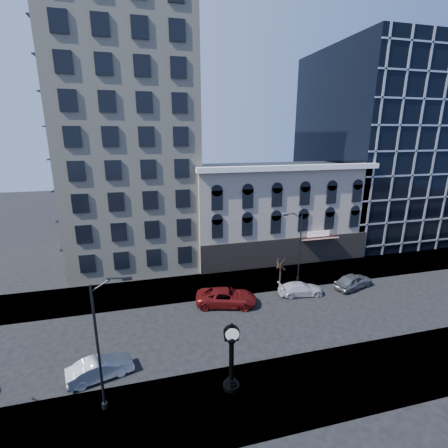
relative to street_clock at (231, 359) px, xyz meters
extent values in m
plane|color=black|center=(0.37, 6.96, -2.25)|extent=(160.00, 160.00, 0.00)
cube|color=gray|center=(0.37, 14.96, -2.19)|extent=(160.00, 6.00, 0.12)
cube|color=gray|center=(0.37, -1.04, -2.19)|extent=(160.00, 6.00, 0.12)
cube|color=beige|center=(-5.63, 25.96, 16.75)|extent=(15.00, 15.00, 38.00)
cube|color=gray|center=(12.37, 22.96, 3.75)|extent=(22.00, 10.00, 12.00)
cube|color=white|center=(12.37, 17.76, 9.95)|extent=(22.60, 0.80, 0.60)
cube|color=black|center=(12.37, 17.91, -0.45)|extent=(22.00, 0.30, 3.60)
cube|color=maroon|center=(16.37, 17.36, 1.15)|extent=(4.50, 1.18, 0.55)
cube|color=black|center=(32.37, 27.96, 11.75)|extent=(20.00, 20.00, 28.00)
cylinder|color=black|center=(0.00, 0.00, -1.99)|extent=(1.07, 1.07, 0.29)
cylinder|color=black|center=(0.00, 0.00, -1.74)|extent=(0.78, 0.78, 0.19)
cylinder|color=black|center=(0.00, 0.00, -1.57)|extent=(0.58, 0.58, 0.16)
cylinder|color=black|center=(0.00, 0.00, -0.09)|extent=(0.31, 0.31, 2.82)
sphere|color=black|center=(0.00, 0.00, 1.42)|extent=(0.55, 0.55, 0.55)
cube|color=black|center=(0.00, 0.00, 1.52)|extent=(0.90, 0.36, 0.24)
cylinder|color=black|center=(0.00, 0.00, 1.90)|extent=(1.05, 0.48, 1.01)
cylinder|color=white|center=(0.00, -0.17, 1.90)|extent=(0.85, 0.17, 0.86)
cylinder|color=white|center=(0.00, 0.17, 1.90)|extent=(0.85, 0.17, 0.86)
sphere|color=black|center=(0.00, 0.00, 2.49)|extent=(0.19, 0.19, 0.19)
cylinder|color=black|center=(-7.75, 0.34, 1.90)|extent=(0.15, 0.15, 8.07)
cylinder|color=black|center=(-7.75, 0.34, -1.95)|extent=(0.34, 0.34, 0.38)
cube|color=black|center=(-5.97, 0.35, 6.07)|extent=(0.52, 0.21, 0.13)
cylinder|color=black|center=(11.62, 13.57, 1.63)|extent=(0.14, 0.14, 7.53)
cylinder|color=black|center=(11.62, 13.57, -1.96)|extent=(0.32, 0.32, 0.35)
cube|color=black|center=(9.96, 13.52, 5.53)|extent=(0.49, 0.20, 0.12)
cylinder|color=black|center=(9.45, 13.57, -1.05)|extent=(0.19, 0.19, 2.17)
imported|color=silver|center=(-8.27, 3.27, -1.55)|extent=(4.50, 2.56, 1.40)
imported|color=maroon|center=(2.48, 10.46, -1.44)|extent=(6.34, 4.13, 1.62)
imported|color=silver|center=(10.36, 10.56, -1.59)|extent=(4.75, 2.38, 1.32)
imported|color=#595B60|center=(16.55, 10.56, -1.46)|extent=(4.99, 3.19, 1.58)
camera|label=1|loc=(-4.81, -16.68, 13.67)|focal=26.00mm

